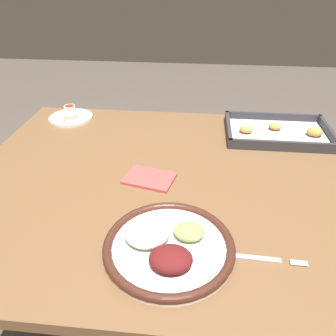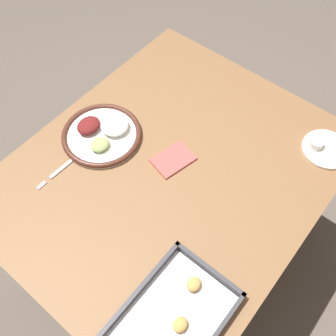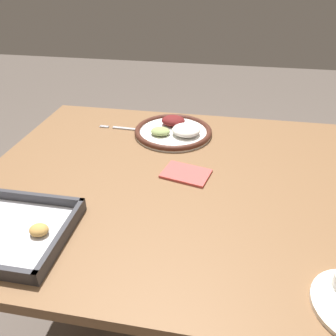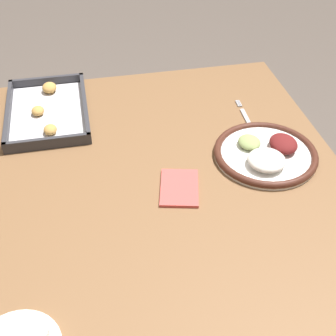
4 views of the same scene
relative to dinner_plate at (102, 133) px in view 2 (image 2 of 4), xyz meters
name	(u,v)px [view 2 (image 2 of 4)]	position (x,y,z in m)	size (l,w,h in m)	color
ground_plane	(170,250)	(-0.04, 0.28, -0.75)	(8.00, 8.00, 0.00)	#564C44
dining_table	(170,186)	(-0.04, 0.28, -0.12)	(1.13, 0.94, 0.73)	brown
dinner_plate	(102,133)	(0.00, 0.00, 0.00)	(0.28, 0.28, 0.05)	white
fork	(64,167)	(0.18, -0.01, -0.01)	(0.20, 0.02, 0.00)	#B2B2B7
saucer_plate	(326,148)	(-0.44, 0.64, 0.00)	(0.17, 0.17, 0.04)	white
baking_tray	(170,321)	(0.33, 0.58, 0.00)	(0.36, 0.24, 0.04)	#333338
napkin	(173,159)	(-0.08, 0.26, -0.01)	(0.15, 0.12, 0.01)	#CC4C47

